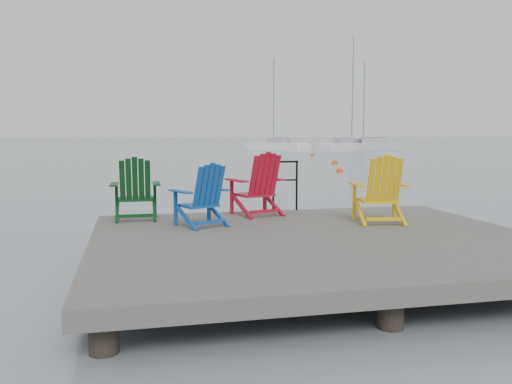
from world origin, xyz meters
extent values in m
plane|color=slate|center=(0.00, 0.00, 0.00)|extent=(400.00, 400.00, 0.00)
cube|color=#2D2B28|center=(0.00, 0.00, 0.40)|extent=(6.00, 5.00, 0.20)
cylinder|color=black|center=(0.00, -2.20, -0.30)|extent=(0.26, 0.26, 1.20)
cylinder|color=black|center=(-2.70, 2.20, -0.30)|extent=(0.26, 0.26, 1.20)
cylinder|color=black|center=(0.00, 2.20, -0.30)|extent=(0.26, 0.26, 1.20)
cylinder|color=black|center=(2.70, 2.20, -0.30)|extent=(0.26, 0.26, 1.20)
cylinder|color=black|center=(0.03, 2.45, 0.95)|extent=(0.04, 0.04, 0.90)
cylinder|color=black|center=(0.47, 2.45, 0.95)|extent=(0.04, 0.04, 0.90)
cylinder|color=black|center=(0.25, 2.45, 1.38)|extent=(0.48, 0.04, 0.04)
cylinder|color=black|center=(0.25, 2.45, 1.05)|extent=(0.44, 0.03, 0.03)
cube|color=#093412|center=(-2.38, 2.10, 0.82)|extent=(0.54, 0.48, 0.04)
cube|color=#093412|center=(-2.69, 2.30, 0.78)|extent=(0.05, 0.05, 0.56)
cube|color=#093412|center=(-2.07, 2.29, 0.78)|extent=(0.05, 0.05, 0.56)
cube|color=#093412|center=(-2.72, 2.09, 1.07)|extent=(0.13, 0.61, 0.03)
cube|color=#093412|center=(-2.05, 2.07, 1.07)|extent=(0.13, 0.61, 0.03)
cube|color=#093412|center=(-2.39, 1.78, 1.15)|extent=(0.49, 0.26, 0.68)
cube|color=#0E4398|center=(-1.46, 1.23, 0.80)|extent=(0.63, 0.60, 0.04)
cube|color=#0E4398|center=(-1.80, 1.28, 0.76)|extent=(0.06, 0.06, 0.52)
cube|color=#0E4398|center=(-1.26, 1.52, 0.76)|extent=(0.06, 0.06, 0.52)
cube|color=#0E4398|center=(-1.74, 1.08, 1.04)|extent=(0.33, 0.57, 0.03)
cube|color=#0E4398|center=(-1.16, 1.34, 1.04)|extent=(0.33, 0.57, 0.03)
cube|color=#0E4398|center=(-1.34, 0.95, 1.12)|extent=(0.52, 0.40, 0.64)
cube|color=#AA0C22|center=(-0.40, 2.10, 0.84)|extent=(0.68, 0.64, 0.04)
cube|color=#AA0C22|center=(-0.77, 2.20, 0.79)|extent=(0.06, 0.06, 0.59)
cube|color=#AA0C22|center=(-0.14, 2.39, 0.79)|extent=(0.06, 0.06, 0.59)
cube|color=#AA0C22|center=(-0.73, 1.98, 1.10)|extent=(0.31, 0.65, 0.03)
cube|color=#AA0C22|center=(-0.05, 2.18, 1.10)|extent=(0.31, 0.65, 0.03)
cube|color=#AA0C22|center=(-0.30, 1.77, 1.19)|extent=(0.57, 0.41, 0.72)
cube|color=#E6B20C|center=(1.33, 0.91, 0.84)|extent=(0.63, 0.58, 0.04)
cube|color=#E6B20C|center=(1.05, 1.17, 0.79)|extent=(0.06, 0.06, 0.58)
cube|color=#E6B20C|center=(1.69, 1.05, 0.79)|extent=(0.06, 0.06, 0.58)
cube|color=#E6B20C|center=(0.98, 0.96, 1.10)|extent=(0.24, 0.65, 0.03)
cube|color=#E6B20C|center=(1.68, 0.83, 1.10)|extent=(0.24, 0.65, 0.03)
cube|color=#E6B20C|center=(1.27, 0.58, 1.19)|extent=(0.55, 0.36, 0.71)
cube|color=white|center=(12.49, 48.86, 0.25)|extent=(5.70, 6.78, 1.10)
cube|color=#9E9EA3|center=(12.71, 48.58, 0.95)|extent=(2.30, 2.47, 0.55)
cylinder|color=gray|center=(12.28, 49.15, 5.22)|extent=(0.12, 0.12, 8.85)
cube|color=silver|center=(20.11, 47.17, 0.25)|extent=(8.57, 7.35, 1.10)
cube|color=#9E9EA3|center=(19.75, 46.89, 0.95)|extent=(3.14, 2.95, 0.55)
cylinder|color=gray|center=(20.47, 47.44, 6.43)|extent=(0.12, 0.12, 11.26)
cube|color=#BBBABE|center=(21.84, 46.78, 0.25)|extent=(6.87, 2.29, 1.10)
cube|color=#9E9EA3|center=(22.18, 46.75, 0.95)|extent=(2.12, 1.39, 0.55)
cylinder|color=gray|center=(21.51, 46.81, 5.02)|extent=(0.12, 0.12, 8.44)
sphere|color=#EA420D|center=(7.39, 17.79, 0.00)|extent=(0.37, 0.37, 0.37)
sphere|color=red|center=(1.00, 20.73, 0.00)|extent=(0.35, 0.35, 0.35)
sphere|color=#C64B0B|center=(9.67, 24.36, 0.00)|extent=(0.40, 0.40, 0.40)
sphere|color=red|center=(12.04, 35.50, 0.00)|extent=(0.34, 0.34, 0.34)
camera|label=1|loc=(-2.42, -6.89, 1.91)|focal=38.00mm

